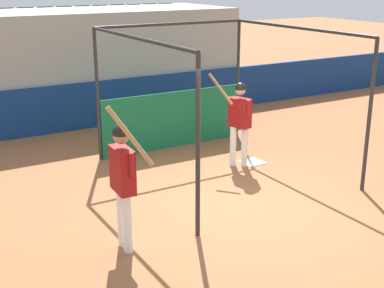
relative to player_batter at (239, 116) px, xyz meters
name	(u,v)px	position (x,y,z in m)	size (l,w,h in m)	color
ground_plane	(237,205)	(-1.13, -1.60, -1.03)	(60.00, 60.00, 0.00)	#935B38
outfield_wall	(107,103)	(-1.13, 4.19, -0.45)	(24.00, 0.12, 1.16)	navy
bleacher_section	(83,61)	(-1.13, 5.86, 0.38)	(8.15, 3.20, 2.84)	#9E9E99
batting_cage	(190,100)	(-0.54, 1.00, 0.19)	(3.52, 4.02, 2.74)	#282828
home_plate	(252,162)	(0.36, -0.01, -1.02)	(0.44, 0.44, 0.02)	white
player_batter	(239,116)	(0.00, 0.00, 0.00)	(0.59, 0.81, 1.85)	white
player_waiting	(123,175)	(-3.36, -2.04, 0.10)	(0.55, 0.83, 2.17)	white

